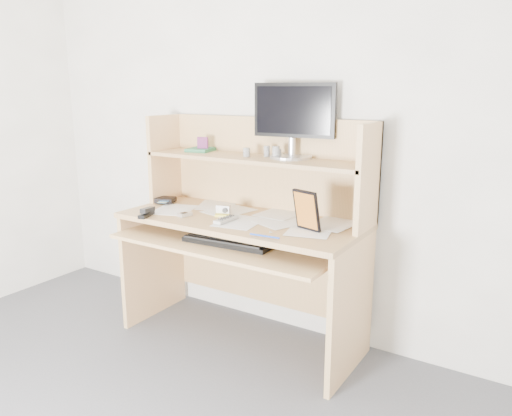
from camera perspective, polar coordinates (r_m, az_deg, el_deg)
The scene contains 19 objects.
back_wall at distance 3.01m, azimuth 1.58°, elevation 9.42°, with size 3.60×0.04×2.50m, color white.
desk at distance 2.90m, azimuth -0.91°, elevation -1.87°, with size 1.40×0.70×1.30m.
paper_clutter at distance 2.82m, azimuth -1.81°, elevation -1.09°, with size 1.32×0.54×0.01m, color white.
keyboard at distance 2.69m, azimuth -3.09°, elevation -3.74°, with size 0.51×0.22×0.03m.
tv_remote at distance 2.74m, azimuth -3.43°, elevation -1.31°, with size 0.05×0.17×0.02m, color #A9A9A4.
flip_phone at distance 2.88m, azimuth -8.11°, elevation -0.64°, with size 0.04×0.08×0.02m, color silver.
stapler at distance 2.92m, azimuth -12.44°, elevation -0.42°, with size 0.04×0.15×0.04m, color black.
wallet at distance 3.24m, azimuth -10.30°, elevation 0.94°, with size 0.12×0.09×0.03m, color black.
sticky_note_pad at distance 2.89m, azimuth -3.84°, elevation -0.74°, with size 0.08×0.08×0.01m, color yellow.
digital_camera at distance 2.90m, azimuth -3.76°, elevation -0.16°, with size 0.08×0.03×0.05m, color #A5A5A7.
game_case at distance 2.54m, azimuth 5.80°, elevation -0.27°, with size 0.15×0.02×0.21m, color black.
blue_pen at distance 2.44m, azimuth 1.00°, elevation -3.23°, with size 0.01×0.01×0.16m, color #183FB9.
card_box at distance 3.14m, azimuth -6.10°, elevation 7.25°, with size 0.07×0.02×0.09m, color maroon.
shelf_book at distance 3.17m, azimuth -6.21°, elevation 6.67°, with size 0.14×0.20×0.02m, color #327E40.
chip_stack_a at distance 2.85m, azimuth 2.56°, elevation 6.26°, with size 0.04×0.04×0.05m, color black.
chip_stack_b at distance 2.82m, azimuth 2.29°, elevation 6.37°, with size 0.04×0.04×0.07m, color white.
chip_stack_c at distance 2.89m, azimuth -1.08°, elevation 6.39°, with size 0.04×0.04×0.05m, color black.
chip_stack_d at distance 2.89m, azimuth 1.25°, elevation 6.50°, with size 0.04×0.04×0.06m, color white.
monitor at distance 2.83m, azimuth 4.32°, elevation 10.19°, with size 0.48×0.24×0.42m.
Camera 1 is at (1.53, -0.78, 1.46)m, focal length 35.00 mm.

